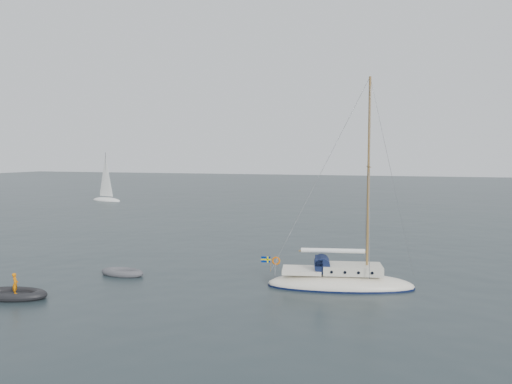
% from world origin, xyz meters
% --- Properties ---
extents(ground, '(300.00, 300.00, 0.00)m').
position_xyz_m(ground, '(0.00, 0.00, 0.00)').
color(ground, black).
rests_on(ground, ground).
extents(sailboat, '(8.43, 2.53, 12.00)m').
position_xyz_m(sailboat, '(2.73, 1.67, 0.91)').
color(sailboat, white).
rests_on(sailboat, ground).
extents(dinghy, '(2.83, 1.28, 0.41)m').
position_xyz_m(dinghy, '(-10.28, 0.30, 0.18)').
color(dinghy, '#4E4F53').
rests_on(dinghy, ground).
extents(rib, '(3.75, 1.70, 1.31)m').
position_xyz_m(rib, '(-12.96, -5.60, 0.22)').
color(rib, black).
rests_on(rib, ground).
extents(distant_yacht_a, '(6.11, 3.26, 8.10)m').
position_xyz_m(distant_yacht_a, '(-40.30, 41.61, 3.46)').
color(distant_yacht_a, white).
rests_on(distant_yacht_a, ground).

